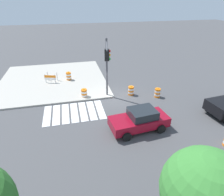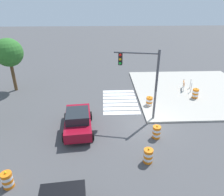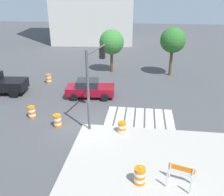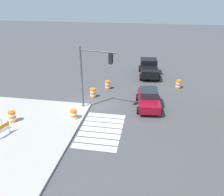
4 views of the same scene
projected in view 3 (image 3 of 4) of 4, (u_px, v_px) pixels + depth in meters
name	position (u px, v px, depth m)	size (l,w,h in m)	color
ground_plane	(83.00, 126.00, 17.81)	(120.00, 120.00, 0.00)	#474749
sidewalk_corner	(178.00, 196.00, 11.63)	(12.00, 12.00, 0.15)	#ADA89E
crosswalk_stripes	(140.00, 117.00, 18.97)	(5.10, 3.20, 0.02)	silver
sports_car	(90.00, 88.00, 22.32)	(4.46, 2.46, 1.63)	maroon
traffic_barrel_near_corner	(49.00, 79.00, 25.89)	(0.56, 0.56, 1.02)	orange
traffic_barrel_crosswalk_end	(32.00, 112.00, 18.82)	(0.56, 0.56, 1.02)	orange
traffic_barrel_median_near	(57.00, 121.00, 17.58)	(0.56, 0.56, 1.02)	orange
traffic_barrel_median_far	(122.00, 128.00, 16.63)	(0.56, 0.56, 1.02)	orange
traffic_barrel_on_sidewalk	(140.00, 176.00, 12.16)	(0.56, 0.56, 1.02)	orange
construction_barricade	(181.00, 173.00, 12.14)	(1.41, 1.10, 1.00)	silver
traffic_light_pole	(94.00, 72.00, 16.62)	(0.82, 3.24, 5.50)	#4C4C51
street_tree_streetside_near	(173.00, 40.00, 26.79)	(2.77, 2.77, 5.39)	brown
street_tree_streetside_mid	(112.00, 42.00, 28.23)	(2.82, 2.82, 4.92)	brown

